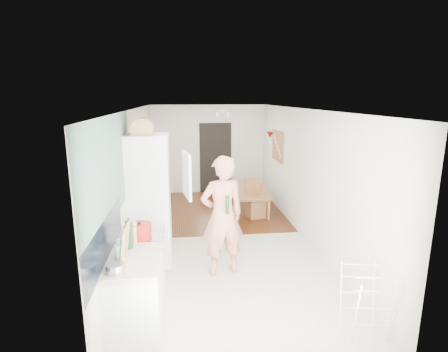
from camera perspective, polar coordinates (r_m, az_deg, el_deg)
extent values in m
cube|color=beige|center=(6.91, -0.34, -10.34)|extent=(3.20, 7.00, 0.01)
cube|color=#563215|center=(8.63, -1.69, -5.49)|extent=(3.20, 3.30, 0.01)
cube|color=slate|center=(4.49, -18.02, 1.01)|extent=(0.02, 3.00, 1.30)
cube|color=black|center=(4.18, -18.74, -9.99)|extent=(0.02, 1.90, 0.50)
cube|color=black|center=(9.98, -1.40, 2.93)|extent=(0.90, 0.04, 2.00)
cube|color=white|center=(4.45, -14.25, -18.60)|extent=(0.60, 0.90, 0.86)
cube|color=beige|center=(4.23, -14.60, -13.27)|extent=(0.62, 0.92, 0.06)
cube|color=white|center=(5.09, -13.16, -14.13)|extent=(0.60, 0.60, 0.88)
cube|color=#B0B0B2|center=(4.91, -13.43, -9.33)|extent=(0.60, 0.60, 0.04)
cube|color=white|center=(5.80, -12.09, -3.93)|extent=(0.66, 0.66, 2.15)
cube|color=white|center=(5.36, -6.12, 0.16)|extent=(0.14, 0.56, 0.70)
cube|color=white|center=(5.66, -9.19, 0.74)|extent=(0.02, 0.52, 0.66)
cube|color=tan|center=(8.60, 8.79, 4.88)|extent=(0.03, 0.90, 0.70)
cube|color=olive|center=(8.60, 8.69, 4.88)|extent=(0.00, 0.94, 0.74)
cone|color=maroon|center=(9.19, 7.52, 6.68)|extent=(0.18, 0.18, 0.16)
imported|color=#E3846F|center=(5.32, -0.30, -4.82)|extent=(0.91, 0.71, 2.22)
imported|color=olive|center=(8.47, 4.56, -4.36)|extent=(0.80, 1.30, 0.44)
cube|color=slate|center=(6.88, 0.39, -6.07)|extent=(0.54, 0.54, 0.19)
cylinder|color=red|center=(4.74, -13.59, -8.65)|extent=(0.36, 0.36, 0.19)
cylinder|color=#B0B0B2|center=(3.95, -17.27, -14.13)|extent=(0.24, 0.24, 0.10)
cylinder|color=#1A3D21|center=(5.12, 0.56, -4.74)|extent=(0.06, 0.06, 0.27)
cylinder|color=#1A3D21|center=(4.42, -15.51, -9.70)|extent=(0.09, 0.09, 0.29)
cylinder|color=#1A3D21|center=(4.43, -15.16, -9.45)|extent=(0.09, 0.09, 0.31)
cylinder|color=silver|center=(4.05, -16.64, -12.25)|extent=(0.11, 0.11, 0.24)
cylinder|color=tan|center=(4.55, -14.43, -9.31)|extent=(0.07, 0.07, 0.23)
cylinder|color=tan|center=(4.67, -14.99, -8.85)|extent=(0.08, 0.08, 0.22)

